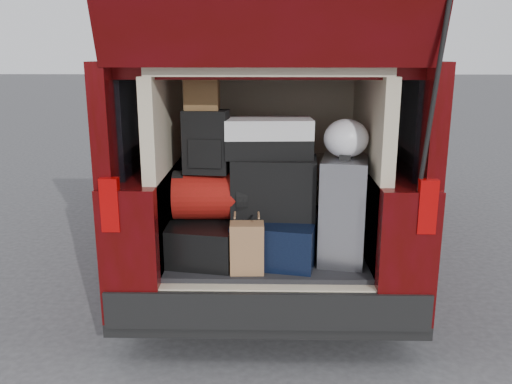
% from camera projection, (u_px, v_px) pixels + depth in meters
% --- Properties ---
extents(ground, '(80.00, 80.00, 0.00)m').
position_uv_depth(ground, '(267.00, 342.00, 3.52)').
color(ground, '#373639').
rests_on(ground, ground).
extents(minivan, '(1.90, 5.35, 2.77)m').
position_uv_depth(minivan, '(267.00, 152.00, 5.08)').
color(minivan, black).
rests_on(minivan, ground).
extents(load_floor, '(1.24, 1.05, 0.55)m').
position_uv_depth(load_floor, '(267.00, 285.00, 3.71)').
color(load_floor, black).
rests_on(load_floor, ground).
extents(black_hardshell, '(0.54, 0.67, 0.24)m').
position_uv_depth(black_hardshell, '(207.00, 237.00, 3.48)').
color(black_hardshell, black).
rests_on(black_hardshell, load_floor).
extents(navy_hardshell, '(0.61, 0.69, 0.26)m').
position_uv_depth(navy_hardshell, '(278.00, 236.00, 3.47)').
color(navy_hardshell, black).
rests_on(navy_hardshell, load_floor).
extents(silver_roller, '(0.35, 0.48, 0.65)m').
position_uv_depth(silver_roller, '(343.00, 209.00, 3.38)').
color(silver_roller, silver).
rests_on(silver_roller, load_floor).
extents(kraft_bag, '(0.20, 0.13, 0.31)m').
position_uv_depth(kraft_bag, '(247.00, 248.00, 3.20)').
color(kraft_bag, '#9C6F46').
rests_on(kraft_bag, load_floor).
extents(red_duffel, '(0.48, 0.33, 0.30)m').
position_uv_depth(red_duffel, '(211.00, 195.00, 3.44)').
color(red_duffel, maroon).
rests_on(red_duffel, black_hardshell).
extents(black_soft_case, '(0.54, 0.35, 0.37)m').
position_uv_depth(black_soft_case, '(274.00, 187.00, 3.41)').
color(black_soft_case, black).
rests_on(black_soft_case, navy_hardshell).
extents(backpack, '(0.29, 0.19, 0.39)m').
position_uv_depth(backpack, '(206.00, 142.00, 3.33)').
color(backpack, black).
rests_on(backpack, red_duffel).
extents(twotone_duffel, '(0.55, 0.31, 0.24)m').
position_uv_depth(twotone_duffel, '(268.00, 138.00, 3.36)').
color(twotone_duffel, white).
rests_on(twotone_duffel, black_soft_case).
extents(grocery_sack_lower, '(0.21, 0.17, 0.19)m').
position_uv_depth(grocery_sack_lower, '(202.00, 94.00, 3.29)').
color(grocery_sack_lower, brown).
rests_on(grocery_sack_lower, backpack).
extents(plastic_bag_right, '(0.29, 0.27, 0.24)m').
position_uv_depth(plastic_bag_right, '(346.00, 138.00, 3.27)').
color(plastic_bag_right, white).
rests_on(plastic_bag_right, silver_roller).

